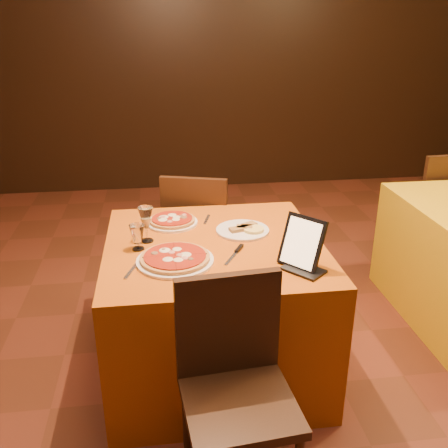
{
  "coord_description": "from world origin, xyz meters",
  "views": [
    {
      "loc": [
        -0.52,
        -2.05,
        1.81
      ],
      "look_at": [
        -0.22,
        0.23,
        0.86
      ],
      "focal_mm": 40.0,
      "sensor_mm": 36.0,
      "label": 1
    }
  ],
  "objects": [
    {
      "name": "pizza_far",
      "position": [
        -0.47,
        0.53,
        0.77
      ],
      "size": [
        0.28,
        0.28,
        0.03
      ],
      "rotation": [
        0.0,
        0.0,
        -0.08
      ],
      "color": "white",
      "rests_on": "main_table"
    },
    {
      "name": "main_table",
      "position": [
        -0.27,
        0.25,
        0.38
      ],
      "size": [
        1.1,
        1.1,
        0.75
      ],
      "primitive_type": "cube",
      "color": "#B4520B",
      "rests_on": "floor"
    },
    {
      "name": "knife",
      "position": [
        -0.19,
        0.07,
        0.75
      ],
      "size": [
        0.11,
        0.18,
        0.01
      ],
      "primitive_type": "cube",
      "rotation": [
        0.0,
        0.0,
        1.06
      ],
      "color": "silver",
      "rests_on": "main_table"
    },
    {
      "name": "cutlet_dish",
      "position": [
        -0.1,
        0.37,
        0.76
      ],
      "size": [
        0.29,
        0.29,
        0.03
      ],
      "rotation": [
        0.0,
        0.0,
        0.32
      ],
      "color": "white",
      "rests_on": "main_table"
    },
    {
      "name": "fork_far",
      "position": [
        -0.27,
        0.56,
        0.75
      ],
      "size": [
        0.05,
        0.14,
        0.01
      ],
      "primitive_type": "cube",
      "rotation": [
        0.0,
        0.0,
        1.29
      ],
      "color": "silver",
      "rests_on": "main_table"
    },
    {
      "name": "chair_side_far",
      "position": [
        1.56,
        1.36,
        0.46
      ],
      "size": [
        0.47,
        0.47,
        0.91
      ],
      "primitive_type": null,
      "rotation": [
        0.0,
        0.0,
        3.22
      ],
      "color": "black",
      "rests_on": "floor"
    },
    {
      "name": "fork_near",
      "position": [
        -0.67,
        -0.02,
        0.75
      ],
      "size": [
        0.06,
        0.15,
        0.01
      ],
      "primitive_type": "cube",
      "rotation": [
        0.0,
        0.0,
        1.25
      ],
      "color": "#ACADB3",
      "rests_on": "main_table"
    },
    {
      "name": "wall_back",
      "position": [
        0.0,
        3.5,
        1.4
      ],
      "size": [
        6.0,
        0.01,
        2.8
      ],
      "primitive_type": "cube",
      "color": "black",
      "rests_on": "floor"
    },
    {
      "name": "chair_main_near",
      "position": [
        -0.27,
        -0.58,
        0.46
      ],
      "size": [
        0.5,
        0.5,
        0.91
      ],
      "primitive_type": null,
      "rotation": [
        0.0,
        0.0,
        0.09
      ],
      "color": "#301E0F",
      "rests_on": "floor"
    },
    {
      "name": "chair_main_far",
      "position": [
        -0.27,
        1.05,
        0.46
      ],
      "size": [
        0.5,
        0.5,
        0.91
      ],
      "primitive_type": null,
      "rotation": [
        0.0,
        0.0,
        2.85
      ],
      "color": "black",
      "rests_on": "floor"
    },
    {
      "name": "wine_glass",
      "position": [
        -0.6,
        0.31,
        0.84
      ],
      "size": [
        0.09,
        0.09,
        0.19
      ],
      "primitive_type": null,
      "rotation": [
        0.0,
        0.0,
        0.4
      ],
      "color": "#F1D589",
      "rests_on": "main_table"
    },
    {
      "name": "pizza_near",
      "position": [
        -0.47,
        0.06,
        0.77
      ],
      "size": [
        0.37,
        0.37,
        0.03
      ],
      "rotation": [
        0.0,
        0.0,
        -0.4
      ],
      "color": "white",
      "rests_on": "main_table"
    },
    {
      "name": "floor",
      "position": [
        0.0,
        0.0,
        -0.01
      ],
      "size": [
        6.0,
        7.0,
        0.01
      ],
      "primitive_type": "cube",
      "color": "#5E2D19",
      "rests_on": "ground"
    },
    {
      "name": "tablet",
      "position": [
        0.1,
        -0.06,
        0.87
      ],
      "size": [
        0.21,
        0.22,
        0.24
      ],
      "primitive_type": "cube",
      "rotation": [
        -0.35,
        0.0,
        -0.86
      ],
      "color": "black",
      "rests_on": "main_table"
    },
    {
      "name": "water_glass",
      "position": [
        -0.65,
        0.22,
        0.81
      ],
      "size": [
        0.07,
        0.07,
        0.13
      ],
      "primitive_type": null,
      "rotation": [
        0.0,
        0.0,
        -0.14
      ],
      "color": "white",
      "rests_on": "main_table"
    }
  ]
}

